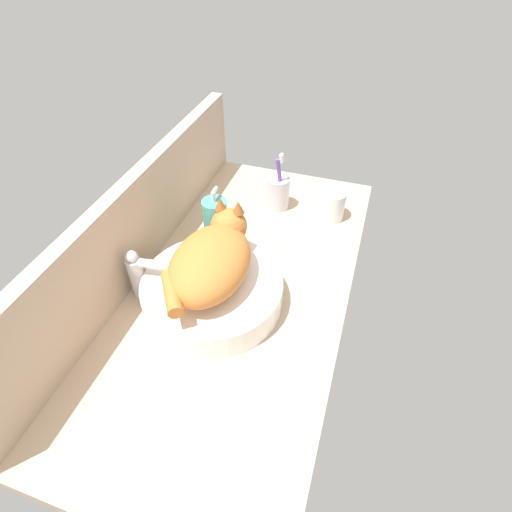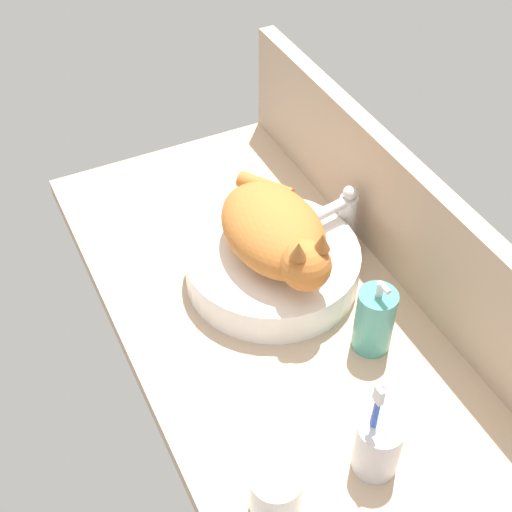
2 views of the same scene
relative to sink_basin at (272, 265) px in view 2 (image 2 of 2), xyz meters
The scene contains 8 objects.
ground_plane 9.45cm from the sink_basin, 23.73° to the right, with size 110.29×55.25×4.00cm, color tan.
backsplash_panel 25.35cm from the sink_basin, 72.78° to the left, with size 110.29×3.60×24.47cm, color tan.
sink_basin is the anchor object (origin of this frame).
cat 9.35cm from the sink_basin, ahead, with size 32.35×17.08×14.00cm.
faucet 17.46cm from the sink_basin, 99.45° to the left, with size 4.53×11.84×13.60cm.
soap_dispenser 23.54cm from the sink_basin, 20.36° to the left, with size 6.70×6.70×15.93cm.
toothbrush_cup 41.97cm from the sink_basin, ahead, with size 6.83×6.83×18.70cm.
water_glass 46.34cm from the sink_basin, 26.48° to the right, with size 7.54×7.54×9.00cm.
Camera 2 is at (76.22, -41.19, 98.16)cm, focal length 50.00 mm.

